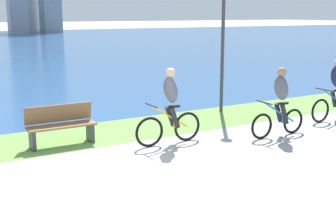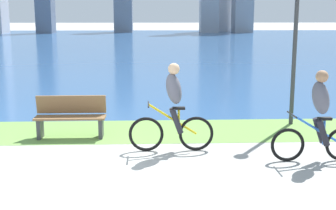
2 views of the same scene
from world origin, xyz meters
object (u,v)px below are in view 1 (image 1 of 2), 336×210
bench_far_along_path (61,125)px  cyclist_trailing (280,102)px  cyclist_distant_rear (336,90)px  lamppost_tall (223,18)px  cyclist_lead (170,107)px

bench_far_along_path → cyclist_trailing: bearing=-21.6°
cyclist_trailing → cyclist_distant_rear: bearing=9.9°
cyclist_distant_rear → lamppost_tall: 3.70m
bench_far_along_path → lamppost_tall: lamppost_tall is taller
lamppost_tall → cyclist_trailing: bearing=-98.4°
bench_far_along_path → cyclist_lead: bearing=-27.5°
cyclist_trailing → cyclist_lead: bearing=163.8°
cyclist_trailing → cyclist_distant_rear: cyclist_distant_rear is taller
bench_far_along_path → lamppost_tall: (5.14, 1.00, 2.29)m
cyclist_distant_rear → bench_far_along_path: bearing=168.6°
cyclist_lead → bench_far_along_path: 2.45m
cyclist_trailing → lamppost_tall: lamppost_tall is taller
lamppost_tall → cyclist_distant_rear: bearing=-50.5°
lamppost_tall → bench_far_along_path: bearing=-169.0°
cyclist_lead → cyclist_distant_rear: cyclist_lead is taller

